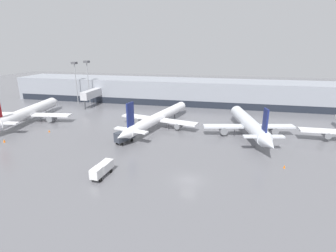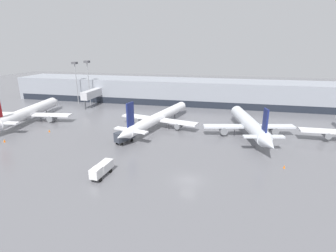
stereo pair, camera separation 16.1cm
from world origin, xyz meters
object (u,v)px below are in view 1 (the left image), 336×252
Objects in this scene: parked_jet_3 at (249,124)px; apron_light_mast_0 at (87,70)px; traffic_cone_1 at (284,167)px; apron_light_mast_1 at (75,70)px; service_truck_1 at (124,137)px; traffic_cone_3 at (4,141)px; service_truck_0 at (102,169)px; traffic_cone_4 at (49,131)px; parked_jet_1 at (28,113)px; parked_jet_2 at (158,118)px.

parked_jet_3 is 2.00× the size of apron_light_mast_0.
apron_light_mast_1 is (-68.09, 42.91, 12.43)m from traffic_cone_1.
service_truck_1 reaches higher than traffic_cone_3.
service_truck_0 is at bearing 124.55° from parked_jet_3.
service_truck_0 is 31.56m from traffic_cone_4.
service_truck_1 is at bearing 100.32° from parked_jet_3.
parked_jet_1 is at bearing 78.72° from parked_jet_3.
parked_jet_3 is 18.79m from traffic_cone_1.
apron_light_mast_1 is (-6.16, 42.87, 12.35)m from traffic_cone_3.
apron_light_mast_0 reaches higher than parked_jet_1.
parked_jet_2 is at bearing 21.27° from traffic_cone_4.
service_truck_1 is at bearing 170.43° from traffic_cone_1.
traffic_cone_1 is at bearing -34.18° from apron_light_mast_0.
apron_light_mast_1 is at bearing -113.48° from service_truck_1.
service_truck_1 reaches higher than traffic_cone_1.
apron_light_mast_1 is (-38.64, 23.26, 10.06)m from parked_jet_2.
service_truck_0 is at bearing -170.73° from parked_jet_2.
apron_light_mast_1 reaches higher than parked_jet_2.
traffic_cone_1 is 76.98m from apron_light_mast_0.
service_truck_1 is at bearing -115.00° from parked_jet_1.
traffic_cone_1 is (29.45, -19.65, -2.37)m from parked_jet_2.
parked_jet_1 is at bearing 148.66° from traffic_cone_4.
parked_jet_3 reaches higher than service_truck_1.
parked_jet_1 is 45.84m from service_truck_0.
parked_jet_2 is at bearing -93.17° from parked_jet_1.
traffic_cone_4 is at bearing -79.40° from apron_light_mast_0.
parked_jet_2 reaches higher than traffic_cone_3.
parked_jet_1 is at bearing -83.25° from service_truck_1.
service_truck_0 is at bearing -59.64° from apron_light_mast_0.
parked_jet_1 is at bearing 112.45° from traffic_cone_3.
parked_jet_2 is at bearing -34.59° from apron_light_mast_0.
parked_jet_3 is at bearing 17.44° from traffic_cone_3.
service_truck_1 is 51.54m from apron_light_mast_1.
traffic_cone_3 is (-32.49, -19.61, -2.29)m from parked_jet_2.
traffic_cone_1 is (5.38, -17.81, -2.68)m from parked_jet_3.
apron_light_mast_0 is (-57.41, 24.84, 10.14)m from parked_jet_3.
parked_jet_1 reaches higher than service_truck_0.
parked_jet_2 reaches higher than traffic_cone_1.
parked_jet_3 is 59.34m from traffic_cone_3.
traffic_cone_4 is 0.04× the size of apron_light_mast_1.
service_truck_1 is 6.99× the size of traffic_cone_3.
parked_jet_2 is (39.32, 3.07, -0.02)m from parked_jet_1.
service_truck_0 is 33.41m from traffic_cone_1.
parked_jet_3 is 31.24m from service_truck_1.
parked_jet_2 is at bearing 146.28° from traffic_cone_1.
apron_light_mast_1 is (-5.30, 0.27, -0.39)m from apron_light_mast_0.
parked_jet_3 reaches higher than traffic_cone_3.
parked_jet_3 is 5.74× the size of service_truck_0.
traffic_cone_3 is 0.05× the size of apron_light_mast_0.
service_truck_1 is 0.33× the size of apron_light_mast_0.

